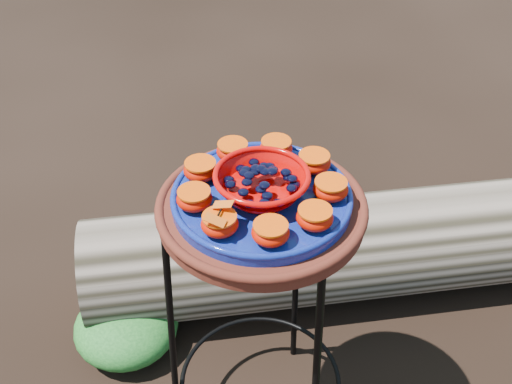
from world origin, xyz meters
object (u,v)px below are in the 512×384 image
at_px(terracotta_saucer, 261,210).
at_px(red_bowl, 262,184).
at_px(driftwood_log, 375,245).
at_px(cobalt_plate, 262,199).
at_px(plant_stand, 261,329).

xyz_separation_m(terracotta_saucer, red_bowl, (0.00, 0.00, 0.06)).
bearing_deg(driftwood_log, red_bowl, -100.31).
height_order(cobalt_plate, red_bowl, red_bowl).
bearing_deg(terracotta_saucer, red_bowl, 0.00).
distance_m(cobalt_plate, red_bowl, 0.04).
height_order(plant_stand, terracotta_saucer, terracotta_saucer).
distance_m(terracotta_saucer, driftwood_log, 0.81).
bearing_deg(red_bowl, terracotta_saucer, 0.00).
relative_size(terracotta_saucer, driftwood_log, 0.23).
distance_m(plant_stand, cobalt_plate, 0.39).
height_order(terracotta_saucer, cobalt_plate, cobalt_plate).
xyz_separation_m(plant_stand, terracotta_saucer, (0.00, 0.00, 0.37)).
xyz_separation_m(plant_stand, cobalt_plate, (0.00, 0.00, 0.39)).
relative_size(plant_stand, driftwood_log, 0.40).
bearing_deg(cobalt_plate, plant_stand, 0.00).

